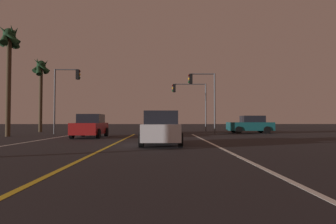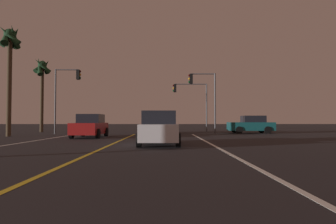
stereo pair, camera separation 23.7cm
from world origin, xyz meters
name	(u,v)px [view 2 (the right image)]	position (x,y,z in m)	size (l,w,h in m)	color
lane_edge_right	(237,158)	(5.17, 10.10, 0.00)	(0.16, 32.20, 0.01)	silver
lane_center_divider	(80,158)	(0.00, 10.10, 0.00)	(0.16, 32.20, 0.01)	gold
car_ahead_far	(162,125)	(2.45, 28.34, 0.82)	(2.02, 4.30, 1.70)	black
car_oncoming	(90,126)	(-2.73, 21.58, 0.82)	(2.02, 4.30, 1.70)	black
car_lead_same_lane	(159,129)	(2.47, 15.11, 0.82)	(2.02, 4.30, 1.70)	black
car_crossing_side	(251,125)	(11.11, 28.37, 0.82)	(4.30, 2.02, 1.70)	black
traffic_light_near_right	(203,89)	(6.17, 26.70, 4.09)	(2.52, 0.36, 5.56)	#4C4C51
traffic_light_near_left	(67,87)	(-6.26, 26.70, 4.33)	(2.40, 0.36, 5.93)	#4C4C51
traffic_light_far_right	(190,96)	(5.47, 32.20, 4.00)	(3.83, 0.36, 5.33)	#4C4C51
palm_tree_left_mid	(10,47)	(-9.42, 22.92, 7.00)	(1.95, 2.02, 8.74)	#473826
palm_tree_left_far	(42,73)	(-10.50, 31.16, 6.37)	(2.03, 2.03, 8.18)	#473826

